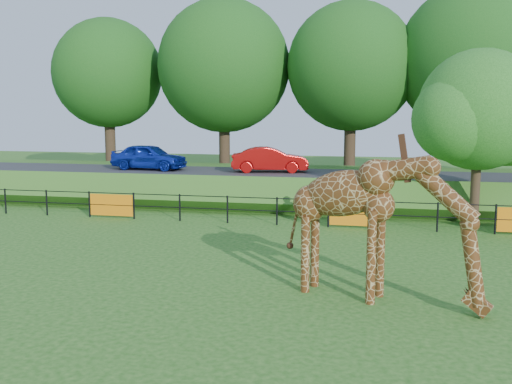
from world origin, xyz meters
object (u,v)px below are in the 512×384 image
car_red (270,160)px  tree_east (482,115)px  car_blue (149,157)px  visitor (309,204)px  giraffe (383,228)px

car_red → tree_east: size_ratio=0.56×
car_blue → tree_east: size_ratio=0.59×
car_red → tree_east: tree_east is taller
car_red → tree_east: 10.47m
car_red → visitor: (2.69, -5.75, -1.26)m
car_red → car_blue: bearing=79.8°
car_blue → giraffe: bearing=-134.0°
visitor → tree_east: (6.41, 1.10, 3.50)m
car_blue → car_red: bearing=-82.2°
giraffe → car_blue: bearing=147.4°
visitor → car_red: bearing=-76.7°
tree_east → visitor: bearing=-170.3°
visitor → giraffe: bearing=95.5°
car_blue → car_red: 6.40m
car_red → giraffe: bearing=-170.6°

